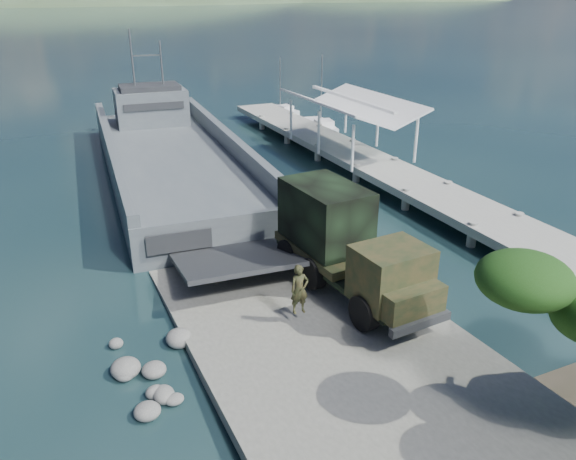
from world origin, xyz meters
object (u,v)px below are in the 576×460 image
Objects in this scene: sailboat_near at (321,127)px; military_truck at (345,243)px; pier at (356,148)px; soldier at (299,298)px; landing_craft at (173,164)px; sailboat_far at (281,111)px.

military_truck is at bearing -104.83° from sailboat_near.
sailboat_near is at bearing 74.63° from pier.
sailboat_near reaches higher than soldier.
military_truck is (-10.47, -16.52, 1.02)m from pier.
military_truck is at bearing -122.35° from pier.
soldier is (-3.03, -1.77, -1.09)m from military_truck.
landing_craft is 18.34m from sailboat_near.
landing_craft is at bearing 162.81° from pier.
sailboat_near reaches higher than military_truck.
landing_craft is 20.83m from military_truck.
military_truck is 1.51× the size of sailboat_far.
landing_craft is 22.36m from soldier.
sailboat_near is at bearing -100.12° from sailboat_far.
landing_craft reaches higher than sailboat_far.
landing_craft is at bearing 92.26° from soldier.
sailboat_near is (16.45, 8.08, -0.47)m from landing_craft.
landing_craft is 23.48m from sailboat_far.
sailboat_far is (16.52, 39.39, -1.19)m from soldier.
military_truck is at bearing 33.54° from soldier.
pier is 19.58m from military_truck.
pier reaches higher than soldier.
soldier is 34.80m from sailboat_near.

